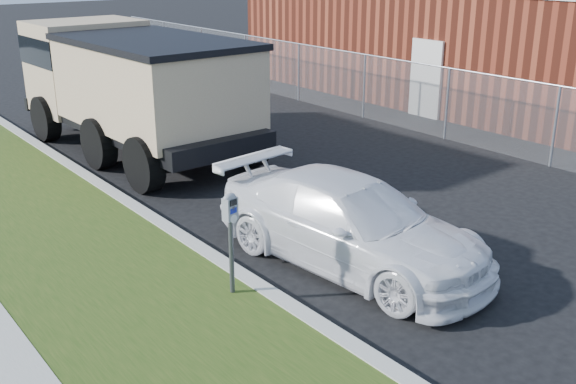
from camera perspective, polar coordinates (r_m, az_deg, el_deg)
ground at (r=11.00m, az=9.02°, el=-4.80°), size 120.00×120.00×0.00m
chainlink_fence at (r=19.50m, az=6.52°, el=9.92°), size 0.06×30.06×30.00m
brick_building at (r=24.51m, az=15.35°, el=13.37°), size 9.20×14.20×4.17m
parking_meter at (r=8.88m, az=-4.89°, el=-2.51°), size 0.22×0.17×1.43m
white_wagon at (r=10.20m, az=5.23°, el=-2.57°), size 2.47×4.80×1.33m
dump_truck at (r=16.48m, az=-13.32°, el=9.03°), size 3.19×7.47×2.88m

